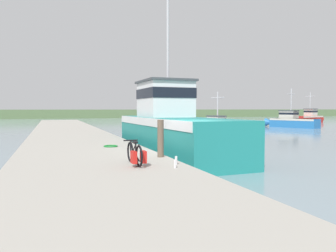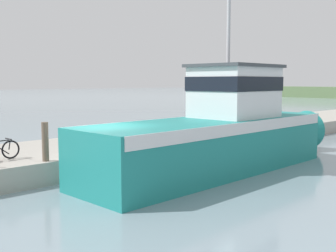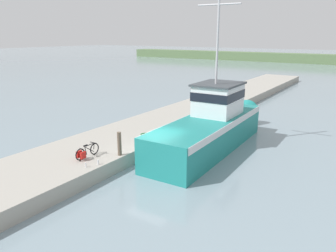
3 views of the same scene
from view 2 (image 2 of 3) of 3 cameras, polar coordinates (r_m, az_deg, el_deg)
The scene contains 5 objects.
ground_plane at distance 13.77m, azimuth -9.11°, elevation -8.12°, with size 320.00×320.00×0.00m, color gray.
dock_pier at distance 16.83m, azimuth -16.43°, elevation -4.35°, with size 5.09×80.00×0.78m, color #A39E93.
fishing_boat_main at distance 16.08m, azimuth 7.49°, elevation -0.73°, with size 3.31×12.99×10.17m.
mooring_post at distance 14.17m, azimuth -16.29°, elevation -2.06°, with size 0.22×0.22×1.27m, color brown.
hose_coil at distance 17.09m, azimuth -7.03°, elevation -2.57°, with size 0.61×0.61×0.05m, color #197A2D.
Camera 2 is at (11.00, -7.58, 3.35)m, focal length 45.00 mm.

